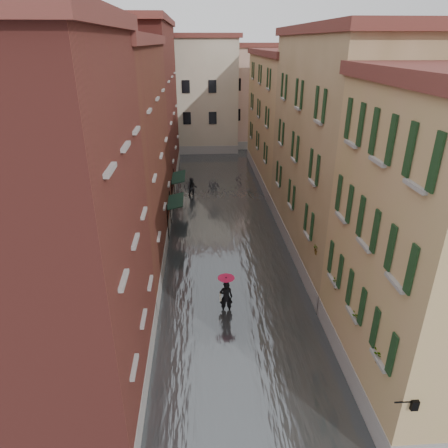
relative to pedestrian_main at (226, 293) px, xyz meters
name	(u,v)px	position (x,y,z in m)	size (l,w,h in m)	color
ground	(242,348)	(0.56, -2.66, -1.20)	(120.00, 120.00, 0.00)	#57575A
floodwater	(224,226)	(0.56, 10.34, -1.10)	(10.00, 60.00, 0.20)	#474B4F
building_left_near	(42,246)	(-6.44, -4.66, 5.30)	(6.00, 8.00, 13.00)	maroon
building_left_mid	(109,162)	(-6.44, 6.34, 5.05)	(6.00, 14.00, 12.50)	#572E1B
building_left_far	(140,109)	(-6.44, 21.34, 5.80)	(6.00, 16.00, 14.00)	maroon
building_right_near	(445,253)	(7.56, -4.66, 4.55)	(6.00, 8.00, 11.50)	tan
building_right_mid	(344,154)	(7.56, 6.34, 5.30)	(6.00, 14.00, 13.00)	tan
building_right_far	(290,121)	(7.56, 21.34, 4.55)	(6.00, 16.00, 11.50)	tan
building_end_cream	(187,96)	(-2.44, 35.34, 5.30)	(12.00, 9.00, 13.00)	beige
building_end_pink	(256,97)	(6.56, 37.34, 4.80)	(10.00, 9.00, 12.00)	tan
awning_near	(175,202)	(-2.92, 9.35, 1.26)	(1.09, 2.80, 2.80)	black
awning_far	(178,178)	(-2.92, 14.76, 1.27)	(1.09, 3.13, 2.80)	black
wall_lantern	(413,404)	(4.89, -8.66, 1.81)	(0.71, 0.22, 0.35)	black
window_planters	(347,289)	(4.68, -3.42, 2.31)	(0.59, 8.30, 0.84)	brown
pedestrian_main	(226,293)	(0.00, 0.00, 0.00)	(0.87, 0.87, 2.06)	black
pedestrian_far	(192,188)	(-1.84, 16.69, -0.30)	(0.87, 0.68, 1.79)	black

